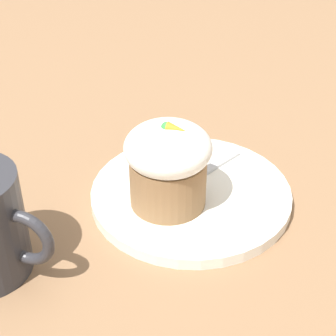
{
  "coord_description": "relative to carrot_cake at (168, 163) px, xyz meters",
  "views": [
    {
      "loc": [
        0.13,
        -0.45,
        0.37
      ],
      "look_at": [
        -0.02,
        -0.03,
        0.05
      ],
      "focal_mm": 60.0,
      "sensor_mm": 36.0,
      "label": 1
    }
  ],
  "objects": [
    {
      "name": "spoon",
      "position": [
        0.01,
        0.03,
        -0.04
      ],
      "size": [
        0.08,
        0.12,
        0.01
      ],
      "color": "#B7B7BC",
      "rests_on": "dessert_plate"
    },
    {
      "name": "carrot_cake",
      "position": [
        0.0,
        0.0,
        0.0
      ],
      "size": [
        0.09,
        0.09,
        0.09
      ],
      "color": "olive",
      "rests_on": "dessert_plate"
    },
    {
      "name": "dessert_plate",
      "position": [
        0.02,
        0.03,
        -0.05
      ],
      "size": [
        0.21,
        0.21,
        0.01
      ],
      "color": "white",
      "rests_on": "ground_plane"
    },
    {
      "name": "ground_plane",
      "position": [
        0.02,
        0.03,
        -0.06
      ],
      "size": [
        4.0,
        4.0,
        0.0
      ],
      "primitive_type": "plane",
      "color": "#846042"
    }
  ]
}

